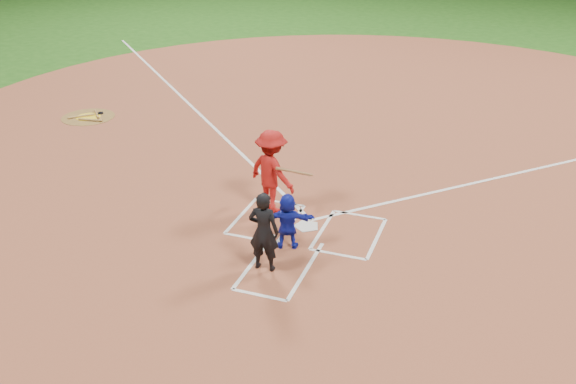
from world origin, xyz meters
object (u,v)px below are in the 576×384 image
(on_deck_circle, at_px, (88,117))
(batter_at_plate, at_px, (272,172))
(umpire, at_px, (264,232))
(home_plate, at_px, (307,226))
(catcher, at_px, (287,221))

(on_deck_circle, xyz_separation_m, batter_at_plate, (7.99, -4.04, 0.98))
(umpire, bearing_deg, batter_at_plate, -75.27)
(home_plate, height_order, batter_at_plate, batter_at_plate)
(on_deck_circle, distance_m, umpire, 10.89)
(home_plate, relative_size, on_deck_circle, 0.35)
(catcher, distance_m, umpire, 0.98)
(catcher, height_order, batter_at_plate, batter_at_plate)
(home_plate, relative_size, catcher, 0.49)
(catcher, xyz_separation_m, umpire, (-0.15, -0.94, 0.23))
(home_plate, xyz_separation_m, umpire, (-0.25, -1.91, 0.83))
(on_deck_circle, relative_size, umpire, 1.02)
(on_deck_circle, height_order, umpire, umpire)
(on_deck_circle, relative_size, batter_at_plate, 0.86)
(on_deck_circle, bearing_deg, home_plate, -26.66)
(home_plate, distance_m, umpire, 2.09)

